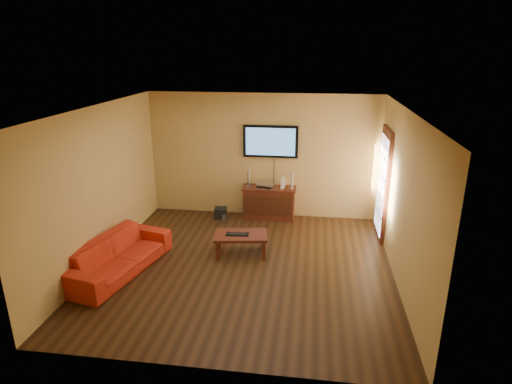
% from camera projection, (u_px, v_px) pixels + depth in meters
% --- Properties ---
extents(ground_plane, '(5.00, 5.00, 0.00)m').
position_uv_depth(ground_plane, '(245.00, 267.00, 7.38)').
color(ground_plane, black).
rests_on(ground_plane, ground).
extents(room_walls, '(5.00, 5.00, 5.00)m').
position_uv_depth(room_walls, '(250.00, 163.00, 7.43)').
color(room_walls, tan).
rests_on(room_walls, ground).
extents(french_door, '(0.07, 1.02, 2.22)m').
position_uv_depth(french_door, '(383.00, 185.00, 8.32)').
color(french_door, '#41180E').
rests_on(french_door, ground).
extents(media_console, '(1.16, 0.44, 0.72)m').
position_uv_depth(media_console, '(269.00, 203.00, 9.37)').
color(media_console, '#41180E').
rests_on(media_console, ground).
extents(television, '(1.17, 0.08, 0.69)m').
position_uv_depth(television, '(271.00, 141.00, 9.12)').
color(television, black).
rests_on(television, ground).
extents(coffee_table, '(1.01, 0.70, 0.40)m').
position_uv_depth(coffee_table, '(241.00, 237.00, 7.71)').
color(coffee_table, '#41180E').
rests_on(coffee_table, ground).
extents(sofa, '(1.05, 2.14, 0.81)m').
position_uv_depth(sofa, '(117.00, 250.00, 7.10)').
color(sofa, red).
rests_on(sofa, ground).
extents(speaker_left, '(0.10, 0.10, 0.38)m').
position_uv_depth(speaker_left, '(249.00, 179.00, 9.27)').
color(speaker_left, silver).
rests_on(speaker_left, media_console).
extents(speaker_right, '(0.10, 0.10, 0.36)m').
position_uv_depth(speaker_right, '(292.00, 181.00, 9.12)').
color(speaker_right, silver).
rests_on(speaker_right, media_console).
extents(av_receiver, '(0.42, 0.34, 0.08)m').
position_uv_depth(av_receiver, '(266.00, 186.00, 9.23)').
color(av_receiver, silver).
rests_on(av_receiver, media_console).
extents(game_console, '(0.08, 0.17, 0.23)m').
position_uv_depth(game_console, '(283.00, 183.00, 9.16)').
color(game_console, white).
rests_on(game_console, media_console).
extents(subwoofer, '(0.27, 0.27, 0.25)m').
position_uv_depth(subwoofer, '(221.00, 213.00, 9.43)').
color(subwoofer, black).
rests_on(subwoofer, ground).
extents(bottle, '(0.07, 0.07, 0.21)m').
position_uv_depth(bottle, '(224.00, 219.00, 9.16)').
color(bottle, white).
rests_on(bottle, ground).
extents(keyboard, '(0.42, 0.18, 0.02)m').
position_uv_depth(keyboard, '(237.00, 234.00, 7.67)').
color(keyboard, black).
rests_on(keyboard, coffee_table).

